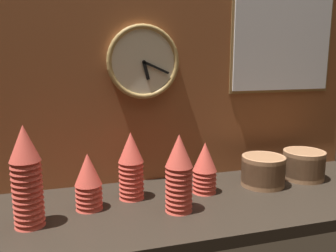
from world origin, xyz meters
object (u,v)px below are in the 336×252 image
(cup_stack_far_left, at_px, (26,177))
(cup_stack_left, at_px, (88,181))
(bowl_stack_far_right, at_px, (304,164))
(wall_clock, at_px, (143,62))
(cup_stack_center_right, at_px, (205,168))
(menu_board, at_px, (283,37))
(cup_stack_center, at_px, (179,173))
(bowl_stack_right, at_px, (263,170))
(cup_stack_center_left, at_px, (131,166))

(cup_stack_far_left, relative_size, cup_stack_left, 1.61)
(bowl_stack_far_right, height_order, wall_clock, wall_clock)
(cup_stack_center_right, distance_m, menu_board, 0.68)
(cup_stack_center, bearing_deg, cup_stack_far_left, 176.61)
(cup_stack_far_left, distance_m, bowl_stack_far_right, 1.07)
(cup_stack_far_left, distance_m, cup_stack_center_right, 0.62)
(bowl_stack_right, bearing_deg, wall_clock, 158.24)
(cup_stack_far_left, xyz_separation_m, cup_stack_left, (0.18, 0.07, -0.06))
(cup_stack_center_right, height_order, bowl_stack_far_right, cup_stack_center_right)
(cup_stack_center_right, distance_m, bowl_stack_far_right, 0.46)
(cup_stack_center_right, height_order, menu_board, menu_board)
(cup_stack_center_left, xyz_separation_m, wall_clock, (0.08, 0.16, 0.36))
(cup_stack_center_left, height_order, wall_clock, wall_clock)
(cup_stack_center_right, bearing_deg, cup_stack_center, -138.21)
(bowl_stack_far_right, relative_size, wall_clock, 0.60)
(wall_clock, bearing_deg, cup_stack_far_left, -146.24)
(bowl_stack_far_right, relative_size, bowl_stack_right, 1.00)
(cup_stack_center, bearing_deg, cup_stack_center_right, 41.79)
(cup_stack_center, bearing_deg, menu_board, 28.89)
(wall_clock, bearing_deg, bowl_stack_far_right, -13.43)
(cup_stack_center_left, height_order, menu_board, menu_board)
(cup_stack_far_left, relative_size, bowl_stack_far_right, 1.83)
(bowl_stack_far_right, distance_m, bowl_stack_right, 0.21)
(cup_stack_left, height_order, cup_stack_center_right, same)
(cup_stack_left, height_order, menu_board, menu_board)
(bowl_stack_far_right, xyz_separation_m, menu_board, (-0.02, 0.16, 0.52))
(cup_stack_center_right, distance_m, wall_clock, 0.47)
(cup_stack_left, bearing_deg, menu_board, 14.18)
(cup_stack_center_left, xyz_separation_m, cup_stack_left, (-0.15, -0.05, -0.03))
(cup_stack_far_left, bearing_deg, menu_board, 15.58)
(cup_stack_center_right, xyz_separation_m, bowl_stack_right, (0.25, 0.00, -0.03))
(cup_stack_left, height_order, wall_clock, wall_clock)
(cup_stack_far_left, height_order, cup_stack_center_right, cup_stack_far_left)
(cup_stack_left, height_order, bowl_stack_right, cup_stack_left)
(cup_stack_center, bearing_deg, wall_clock, 98.13)
(bowl_stack_right, relative_size, wall_clock, 0.60)
(cup_stack_center, bearing_deg, bowl_stack_right, 18.62)
(cup_stack_far_left, xyz_separation_m, cup_stack_center_left, (0.33, 0.12, -0.03))
(cup_stack_center_left, bearing_deg, bowl_stack_right, -2.00)
(wall_clock, bearing_deg, menu_board, 0.82)
(cup_stack_left, bearing_deg, wall_clock, 41.03)
(bowl_stack_far_right, bearing_deg, cup_stack_center, -165.53)
(cup_stack_center_left, height_order, bowl_stack_right, cup_stack_center_left)
(bowl_stack_right, height_order, wall_clock, wall_clock)
(cup_stack_far_left, relative_size, bowl_stack_right, 1.83)
(cup_stack_far_left, bearing_deg, cup_stack_left, 21.93)
(bowl_stack_far_right, xyz_separation_m, wall_clock, (-0.64, 0.15, 0.42))
(wall_clock, height_order, menu_board, menu_board)
(wall_clock, bearing_deg, cup_stack_center, -81.87)
(cup_stack_center_left, distance_m, bowl_stack_right, 0.53)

